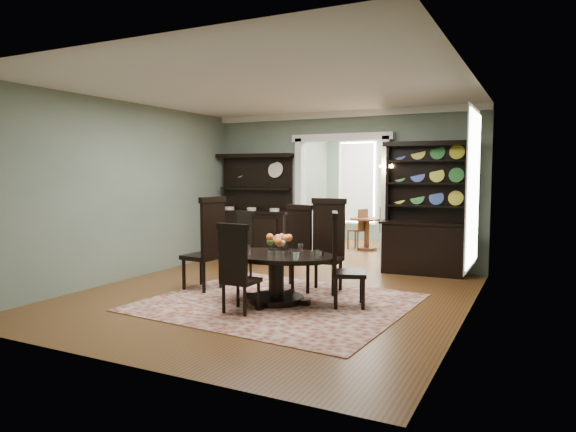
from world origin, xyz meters
name	(u,v)px	position (x,y,z in m)	size (l,w,h in m)	color
room	(270,189)	(0.00, 0.04, 1.58)	(5.51, 6.01, 3.01)	brown
parlor	(379,185)	(0.00, 5.53, 1.52)	(3.51, 3.50, 3.01)	brown
doorway_trim	(342,183)	(0.00, 3.00, 1.62)	(2.08, 0.25, 2.57)	white
right_window	(473,188)	(2.69, 0.93, 1.60)	(0.15, 1.47, 2.12)	white
wall_sconce	(387,168)	(0.95, 2.85, 1.89)	(0.27, 0.21, 0.21)	gold
rug	(278,302)	(0.30, -0.29, 0.01)	(3.44, 3.04, 0.01)	maroon
dining_table	(276,269)	(0.27, -0.28, 0.48)	(1.83, 1.74, 0.69)	black
centerpiece	(279,248)	(0.28, -0.23, 0.76)	(1.59, 1.02, 0.26)	white
chair_far_left	(242,245)	(-0.85, 0.62, 0.62)	(0.57, 0.56, 1.18)	black
chair_far_mid	(296,244)	(0.10, 0.71, 0.69)	(0.59, 0.57, 1.31)	black
chair_far_right	(327,243)	(0.63, 0.70, 0.75)	(0.57, 0.54, 1.42)	black
chair_end_left	(208,241)	(-1.01, -0.09, 0.76)	(0.55, 0.58, 1.45)	black
chair_end_right	(341,257)	(1.16, -0.09, 0.68)	(0.60, 0.61, 1.29)	black
chair_near	(237,267)	(0.10, -1.04, 0.62)	(0.45, 0.43, 1.18)	black
sideboard	(254,222)	(-1.86, 2.74, 0.77)	(1.72, 0.74, 2.20)	black
welsh_dresser	(425,226)	(1.68, 2.74, 0.86)	(1.54, 0.63, 2.37)	black
parlor_table	(367,229)	(-0.10, 5.00, 0.49)	(0.82, 0.82, 0.76)	brown
parlor_chair_left	(359,228)	(-0.30, 4.96, 0.52)	(0.45, 0.44, 0.96)	brown
parlor_chair_right	(389,229)	(0.53, 4.55, 0.56)	(0.47, 0.45, 1.05)	brown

